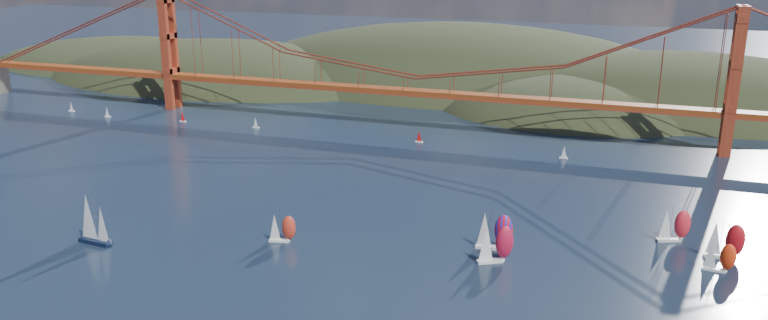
{
  "coord_description": "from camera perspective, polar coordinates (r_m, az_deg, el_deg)",
  "views": [
    {
      "loc": [
        87.57,
        -115.3,
        78.84
      ],
      "look_at": [
        16.56,
        90.0,
        13.33
      ],
      "focal_mm": 35.0,
      "sensor_mm": 36.0,
      "label": 1
    }
  ],
  "objects": [
    {
      "name": "distant_boat_9",
      "position": [
        296.14,
        2.69,
        1.8
      ],
      "size": [
        3.0,
        2.0,
        4.7
      ],
      "color": "silver",
      "rests_on": "ground"
    },
    {
      "name": "distant_boat_3",
      "position": [
        322.48,
        -9.76,
        2.82
      ],
      "size": [
        3.0,
        2.0,
        4.7
      ],
      "color": "silver",
      "rests_on": "ground"
    },
    {
      "name": "racer_3",
      "position": [
        214.54,
        21.21,
        -4.62
      ],
      "size": [
        8.94,
        5.82,
        10.0
      ],
      "rotation": [
        0.0,
        0.0,
        0.36
      ],
      "color": "silver",
      "rests_on": "ground"
    },
    {
      "name": "distant_boat_1",
      "position": [
        359.58,
        -20.35,
        3.45
      ],
      "size": [
        3.0,
        2.0,
        4.7
      ],
      "color": "silver",
      "rests_on": "ground"
    },
    {
      "name": "racer_4",
      "position": [
        208.4,
        24.51,
        -5.55
      ],
      "size": [
        9.31,
        3.77,
        10.72
      ],
      "rotation": [
        0.0,
        0.0,
        0.02
      ],
      "color": "white",
      "rests_on": "ground"
    },
    {
      "name": "bridge",
      "position": [
        312.01,
        2.25,
        8.18
      ],
      "size": [
        552.0,
        12.0,
        55.0
      ],
      "color": "#863612",
      "rests_on": "ground"
    },
    {
      "name": "distant_boat_0",
      "position": [
        377.52,
        -22.74,
        3.79
      ],
      "size": [
        3.0,
        2.0,
        4.7
      ],
      "color": "silver",
      "rests_on": "ground"
    },
    {
      "name": "racer_0",
      "position": [
        201.83,
        -7.82,
        -5.14
      ],
      "size": [
        7.61,
        4.12,
        8.53
      ],
      "rotation": [
        0.0,
        0.0,
        0.22
      ],
      "color": "silver",
      "rests_on": "ground"
    },
    {
      "name": "distant_boat_2",
      "position": [
        340.38,
        -15.11,
        3.22
      ],
      "size": [
        3.0,
        2.0,
        4.7
      ],
      "color": "silver",
      "rests_on": "ground"
    },
    {
      "name": "racer_rwb",
      "position": [
        197.28,
        8.34,
        -5.33
      ],
      "size": [
        9.67,
        4.28,
        10.97
      ],
      "rotation": [
        0.0,
        0.0,
        0.1
      ],
      "color": "white",
      "rests_on": "ground"
    },
    {
      "name": "racer_2",
      "position": [
        200.41,
        24.17,
        -6.69
      ],
      "size": [
        7.51,
        3.15,
        8.56
      ],
      "rotation": [
        0.0,
        0.0,
        -0.07
      ],
      "color": "silver",
      "rests_on": "ground"
    },
    {
      "name": "racer_1",
      "position": [
        189.56,
        8.44,
        -6.32
      ],
      "size": [
        9.42,
        7.44,
        10.71
      ],
      "rotation": [
        0.0,
        0.0,
        0.54
      ],
      "color": "white",
      "rests_on": "ground"
    },
    {
      "name": "distant_boat_8",
      "position": [
        282.01,
        13.55,
        0.58
      ],
      "size": [
        3.0,
        2.0,
        4.7
      ],
      "color": "silver",
      "rests_on": "ground"
    },
    {
      "name": "sloop_navy",
      "position": [
        212.67,
        -21.36,
        -4.27
      ],
      "size": [
        9.88,
        5.85,
        15.07
      ],
      "rotation": [
        0.0,
        0.0,
        -0.09
      ],
      "color": "black",
      "rests_on": "ground"
    },
    {
      "name": "headlands",
      "position": [
        406.28,
        12.59,
        3.39
      ],
      "size": [
        725.0,
        225.0,
        96.0
      ],
      "color": "black",
      "rests_on": "ground"
    }
  ]
}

